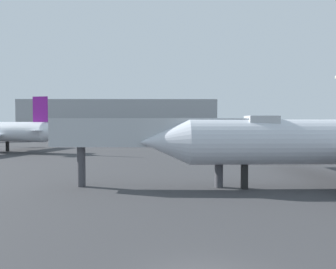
% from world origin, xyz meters
% --- Properties ---
extents(jet_bridge, '(18.94, 2.98, 6.02)m').
position_xyz_m(jet_bridge, '(-0.51, 17.84, 4.51)').
color(jet_bridge, '#B2B7BC').
rests_on(jet_bridge, ground_plane).
extents(terminal_building, '(74.99, 26.32, 13.57)m').
position_xyz_m(terminal_building, '(-18.97, 132.23, 6.78)').
color(terminal_building, '#999EA3').
rests_on(terminal_building, ground_plane).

